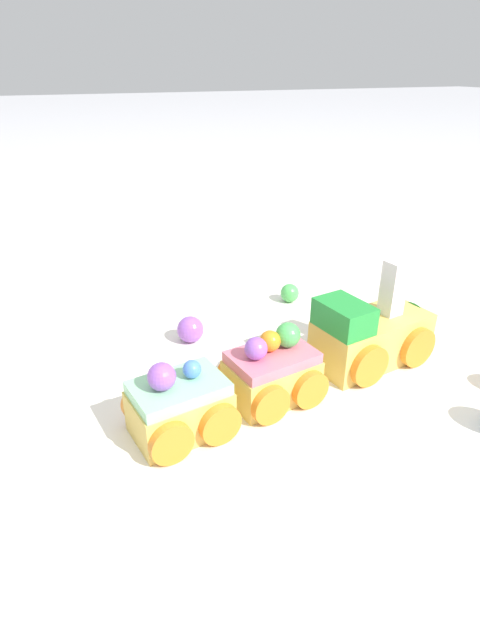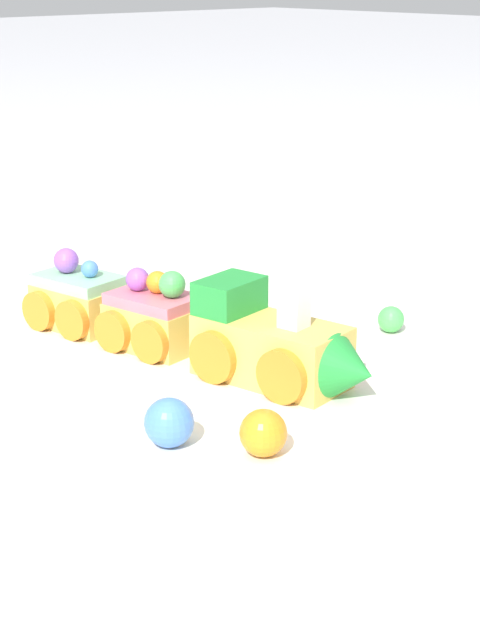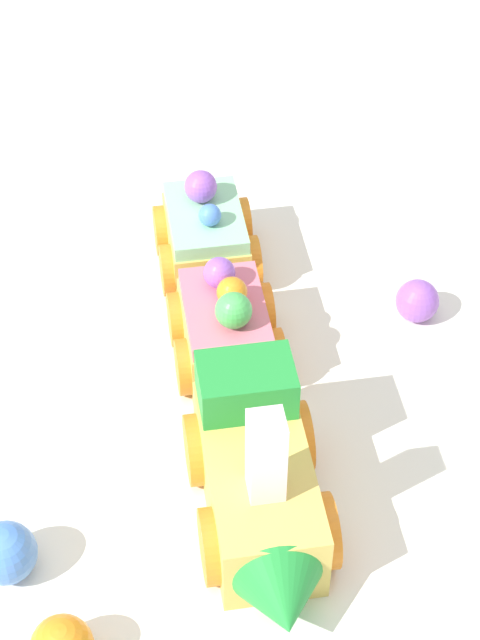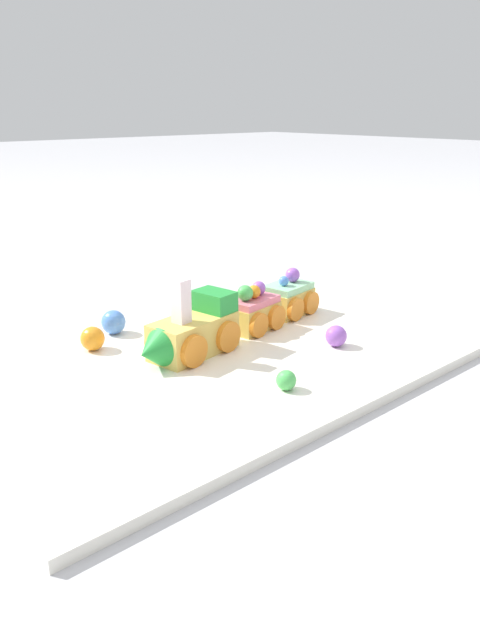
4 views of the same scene
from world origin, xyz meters
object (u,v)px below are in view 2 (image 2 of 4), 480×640
Objects in this scene: gumball_blue at (169,423)px; gumball_green at (391,319)px; cake_car_strawberry at (155,318)px; cake_car_mint at (79,300)px; gumball_orange at (263,433)px; gumball_purple at (235,292)px; cake_train_locomotive at (280,347)px.

gumball_green is at bearing 99.39° from gumball_blue.
gumball_blue is (0.15, -0.11, -0.01)m from cake_car_strawberry.
cake_car_strawberry is 1.00× the size of cake_car_mint.
gumball_green is at bearing 34.60° from cake_car_mint.
gumball_orange is 0.30m from gumball_purple.
cake_car_mint reaches higher than gumball_blue.
gumball_blue is 1.07× the size of gumball_orange.
cake_car_mint is (-0.20, -0.03, -0.00)m from cake_train_locomotive.
cake_car_mint reaches higher than gumball_green.
gumball_purple is at bearing 140.49° from gumball_orange.
cake_train_locomotive is 4.59× the size of gumball_blue.
gumball_purple is (-0.23, 0.19, -0.00)m from gumball_orange.
gumball_orange is 1.36× the size of gumball_green.
gumball_green is (-0.09, 0.24, -0.00)m from gumball_orange.
cake_car_strawberry reaches higher than gumball_orange.
cake_car_mint is 0.25m from gumball_blue.
cake_car_strawberry reaches higher than gumball_blue.
cake_train_locomotive is 0.20m from cake_car_mint.
gumball_blue is (0.23, -0.09, -0.01)m from cake_car_mint.
cake_train_locomotive reaches higher than gumball_orange.
gumball_orange is (0.08, -0.09, -0.01)m from cake_train_locomotive.
cake_train_locomotive is at bearing -32.66° from gumball_purple.
cake_car_mint is 3.71× the size of gumball_green.
gumball_purple reaches higher than gumball_green.
gumball_orange is at bearing -21.06° from cake_car_mint.
gumball_blue is 1.45× the size of gumball_green.
gumball_blue is 0.06m from gumball_orange.
gumball_orange is 1.11× the size of gumball_purple.
gumball_purple is at bearing 138.35° from cake_train_locomotive.
gumball_orange is (0.20, -0.07, -0.01)m from cake_car_strawberry.
gumball_purple is (0.05, 0.13, -0.01)m from cake_car_mint.
cake_train_locomotive is 5.41× the size of gumball_purple.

